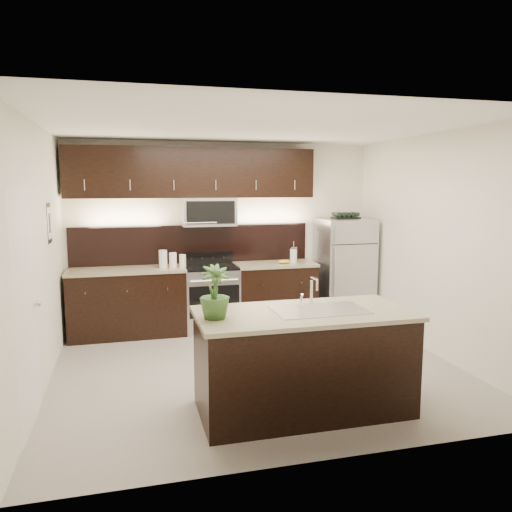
{
  "coord_description": "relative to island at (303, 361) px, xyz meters",
  "views": [
    {
      "loc": [
        -1.38,
        -5.29,
        2.07
      ],
      "look_at": [
        0.13,
        0.55,
        1.22
      ],
      "focal_mm": 35.0,
      "sensor_mm": 36.0,
      "label": 1
    }
  ],
  "objects": [
    {
      "name": "plant",
      "position": [
        -0.82,
        -0.03,
        0.7
      ],
      "size": [
        0.29,
        0.29,
        0.46
      ],
      "primitive_type": "imported",
      "rotation": [
        0.0,
        0.0,
        0.12
      ],
      "color": "#2E4F1F",
      "rests_on": "island"
    },
    {
      "name": "bananas",
      "position": [
        0.64,
        2.75,
        0.49
      ],
      "size": [
        0.18,
        0.14,
        0.05
      ],
      "primitive_type": "ellipsoid",
      "rotation": [
        0.0,
        0.0,
        -0.06
      ],
      "color": "yellow",
      "rests_on": "counter_run"
    },
    {
      "name": "canisters",
      "position": [
        -0.96,
        2.78,
        0.58
      ],
      "size": [
        0.37,
        0.11,
        0.25
      ],
      "rotation": [
        0.0,
        0.0,
        0.03
      ],
      "color": "silver",
      "rests_on": "counter_run"
    },
    {
      "name": "refrigerator",
      "position": [
        1.66,
        2.77,
        0.32
      ],
      "size": [
        0.76,
        0.69,
        1.58
      ],
      "primitive_type": "cube",
      "color": "#B2B2B7",
      "rests_on": "ground"
    },
    {
      "name": "french_press",
      "position": [
        0.84,
        2.78,
        0.58
      ],
      "size": [
        0.11,
        0.11,
        0.31
      ],
      "rotation": [
        0.0,
        0.0,
        -0.13
      ],
      "color": "silver",
      "rests_on": "counter_run"
    },
    {
      "name": "wine_rack",
      "position": [
        1.66,
        2.77,
        1.15
      ],
      "size": [
        0.39,
        0.24,
        0.09
      ],
      "color": "black",
      "rests_on": "refrigerator"
    },
    {
      "name": "room_walls",
      "position": [
        -0.25,
        1.1,
        1.22
      ],
      "size": [
        4.52,
        4.02,
        2.71
      ],
      "color": "silver",
      "rests_on": "ground"
    },
    {
      "name": "sink_faucet",
      "position": [
        0.15,
        0.01,
        0.48
      ],
      "size": [
        0.84,
        0.5,
        0.28
      ],
      "color": "silver",
      "rests_on": "island"
    },
    {
      "name": "island",
      "position": [
        0.0,
        0.0,
        0.0
      ],
      "size": [
        1.96,
        0.96,
        0.94
      ],
      "color": "black",
      "rests_on": "ground"
    },
    {
      "name": "ground",
      "position": [
        -0.14,
        1.14,
        -0.47
      ],
      "size": [
        4.5,
        4.5,
        0.0
      ],
      "primitive_type": "plane",
      "color": "gray",
      "rests_on": "ground"
    },
    {
      "name": "upper_fixtures",
      "position": [
        -0.57,
        2.97,
        1.67
      ],
      "size": [
        3.49,
        0.4,
        1.66
      ],
      "color": "black",
      "rests_on": "counter_run"
    },
    {
      "name": "counter_run",
      "position": [
        -0.6,
        2.83,
        -0.0
      ],
      "size": [
        3.51,
        0.65,
        0.94
      ],
      "color": "black",
      "rests_on": "ground"
    }
  ]
}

